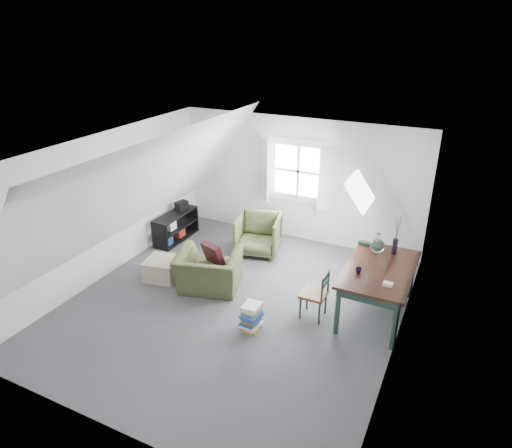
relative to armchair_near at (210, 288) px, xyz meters
The scene contains 24 objects.
floor 0.66m from the armchair_near, 21.52° to the right, with size 5.50×5.50×0.00m, color #48484D.
ceiling 2.58m from the armchair_near, 21.52° to the right, with size 5.50×5.50×0.00m, color white.
wall_back 2.87m from the armchair_near, 76.35° to the left, with size 5.00×5.00×0.00m, color white.
wall_front 3.30m from the armchair_near, 78.48° to the right, with size 5.00×5.00×0.00m, color white.
wall_left 2.28m from the armchair_near, behind, with size 5.50×5.50×0.00m, color white.
wall_right 3.36m from the armchair_near, ahead, with size 5.50×5.50×0.00m, color white.
slope_left 2.02m from the armchair_near, 165.66° to the right, with size 5.50×5.50×0.00m, color white.
slope_right 2.81m from the armchair_near, ahead, with size 5.50×5.50×0.00m, color white.
dormer_window 2.90m from the armchair_near, 75.94° to the left, with size 1.71×0.35×1.30m.
skylight 2.97m from the armchair_near, 26.14° to the left, with size 0.55×0.75×0.04m, color white.
armchair_near is the anchor object (origin of this frame).
armchair_far 1.56m from the armchair_near, 83.67° to the left, with size 0.81×0.84×0.76m, color #3D4426.
throw_pillow 0.61m from the armchair_near, 90.00° to the left, with size 0.39×0.11×0.39m, color #380F18.
ottoman 0.94m from the armchair_near, behind, with size 0.54×0.54×0.36m, color tan.
dining_table 2.82m from the armchair_near, 10.11° to the left, with size 0.98×1.63×0.81m.
demijohn 2.87m from the armchair_near, 20.10° to the left, with size 0.23×0.23×0.33m.
vase_twigs 3.12m from the armchair_near, 20.26° to the left, with size 0.08×0.09×0.63m.
cup 2.58m from the armchair_near, ahead, with size 0.09×0.09×0.09m, color black.
paper_box 3.01m from the armchair_near, ahead, with size 0.13×0.09×0.04m, color white.
dining_chair_far 2.73m from the armchair_near, 27.40° to the left, with size 0.42×0.42×0.89m.
dining_chair_near 1.93m from the armchair_near, ahead, with size 0.37×0.37×0.79m.
media_shelf 2.07m from the armchair_near, 141.11° to the left, with size 0.37×1.12×0.57m.
electronics_box 2.34m from the armchair_near, 135.38° to the left, with size 0.17×0.24×0.19m, color black.
magazine_stack 1.36m from the armchair_near, 31.34° to the right, with size 0.31×0.36×0.41m.
Camera 1 is at (3.00, -5.39, 4.18)m, focal length 32.00 mm.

